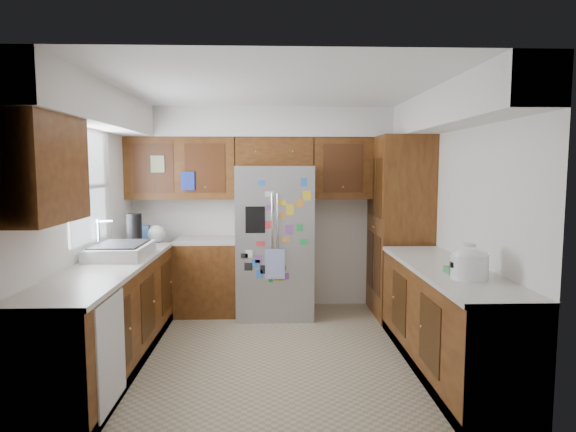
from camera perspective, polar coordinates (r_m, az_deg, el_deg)
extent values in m
plane|color=tan|center=(4.87, -1.45, -15.70)|extent=(3.60, 3.60, 0.00)
cube|color=white|center=(6.16, -1.63, 0.79)|extent=(3.60, 0.04, 2.50)
cube|color=white|center=(4.89, -23.07, -0.95)|extent=(0.04, 3.20, 2.50)
cube|color=white|center=(4.92, 19.95, -0.80)|extent=(0.04, 3.20, 2.50)
cube|color=white|center=(2.98, -1.20, -4.52)|extent=(3.60, 0.04, 2.50)
cube|color=white|center=(4.59, -1.53, 14.86)|extent=(3.60, 3.20, 0.02)
cube|color=silver|center=(5.97, -1.64, 10.96)|extent=(3.60, 0.38, 0.35)
cube|color=silver|center=(4.83, -21.43, 11.81)|extent=(0.38, 3.20, 0.35)
cube|color=silver|center=(4.86, 18.27, 11.88)|extent=(0.38, 3.20, 0.35)
cube|color=#46210D|center=(6.07, -12.46, 5.55)|extent=(1.33, 0.34, 0.75)
cube|color=#46210D|center=(6.08, 9.18, 5.61)|extent=(1.33, 0.34, 0.75)
cube|color=#46210D|center=(3.74, -27.27, 5.01)|extent=(0.34, 0.85, 0.75)
cube|color=white|center=(4.96, -22.68, 3.20)|extent=(0.02, 0.90, 1.05)
cube|color=white|center=(4.94, -22.27, 3.21)|extent=(0.01, 1.02, 1.15)
cube|color=#1C32A3|center=(5.86, -11.81, 4.09)|extent=(0.16, 0.02, 0.22)
cube|color=beige|center=(5.93, -15.20, 5.96)|extent=(0.16, 0.02, 0.20)
cube|color=#46210D|center=(4.68, -20.51, -11.30)|extent=(0.60, 2.60, 0.88)
cube|color=#46210D|center=(6.04, -9.50, -7.17)|extent=(0.75, 0.60, 0.88)
cube|color=silver|center=(4.57, -20.71, -5.76)|extent=(0.63, 2.60, 0.04)
cube|color=silver|center=(5.95, -9.57, -2.85)|extent=(0.75, 0.60, 0.04)
cube|color=black|center=(4.80, -20.34, -15.75)|extent=(0.60, 2.60, 0.10)
cube|color=silver|center=(3.81, -20.18, -14.89)|extent=(0.01, 0.58, 0.80)
cube|color=#46210D|center=(4.55, 18.29, -11.72)|extent=(0.60, 2.25, 0.88)
cube|color=silver|center=(4.43, 18.48, -6.03)|extent=(0.63, 2.25, 0.04)
cube|color=black|center=(4.68, 18.14, -16.28)|extent=(0.60, 2.25, 0.10)
cube|color=#46210D|center=(5.93, 13.06, -1.24)|extent=(0.60, 0.90, 2.15)
cube|color=#B0B0B5|center=(5.81, -1.59, -2.99)|extent=(0.90, 0.75, 1.80)
cylinder|color=silver|center=(5.40, -1.88, -2.04)|extent=(0.02, 0.02, 0.90)
cylinder|color=silver|center=(5.40, -1.24, -2.04)|extent=(0.02, 0.02, 0.90)
cube|color=black|center=(5.40, -3.90, -0.46)|extent=(0.22, 0.01, 0.30)
cube|color=silver|center=(5.45, -1.55, -5.71)|extent=(0.22, 0.01, 0.34)
cube|color=blue|center=(5.38, 1.88, 4.03)|extent=(0.07, 0.00, 0.09)
cube|color=blue|center=(5.47, -3.84, -5.62)|extent=(0.09, 0.00, 0.08)
cube|color=green|center=(5.48, -0.61, -6.18)|extent=(0.07, 0.00, 0.06)
cube|color=yellow|center=(5.38, -0.69, 1.58)|extent=(0.09, 0.00, 0.06)
cube|color=yellow|center=(5.50, -1.09, -7.32)|extent=(0.11, 0.00, 0.07)
cube|color=white|center=(5.37, -2.20, 2.62)|extent=(0.11, 0.00, 0.06)
cube|color=red|center=(5.40, -2.40, -1.07)|extent=(0.07, 0.00, 0.08)
cube|color=orange|center=(5.39, -0.65, 0.05)|extent=(0.07, 0.00, 0.06)
cube|color=orange|center=(5.42, -0.24, -2.82)|extent=(0.09, 0.00, 0.05)
cube|color=yellow|center=(5.38, 2.24, 2.44)|extent=(0.10, 0.00, 0.11)
cube|color=white|center=(5.45, -4.66, -4.49)|extent=(0.08, 0.00, 0.09)
cube|color=black|center=(5.46, -5.18, -4.73)|extent=(0.08, 0.00, 0.06)
cube|color=green|center=(5.51, -2.07, -7.50)|extent=(0.05, 0.00, 0.07)
cube|color=black|center=(5.48, -4.72, -6.01)|extent=(0.09, 0.00, 0.09)
cube|color=#8C4C99|center=(5.41, 0.12, -1.60)|extent=(0.08, 0.00, 0.11)
cube|color=#8C4C99|center=(5.38, -2.10, 1.00)|extent=(0.08, 0.00, 0.06)
cube|color=blue|center=(5.36, -3.18, 3.97)|extent=(0.08, 0.00, 0.05)
cube|color=green|center=(5.41, 1.38, -1.41)|extent=(0.07, 0.00, 0.08)
cube|color=green|center=(5.44, 1.86, -3.10)|extent=(0.09, 0.00, 0.07)
cube|color=orange|center=(5.38, 1.39, 1.55)|extent=(0.08, 0.00, 0.09)
cube|color=white|center=(5.50, -1.26, -7.15)|extent=(0.11, 0.00, 0.07)
cube|color=black|center=(5.48, -3.02, -6.34)|extent=(0.06, 0.00, 0.10)
cube|color=red|center=(5.43, -3.28, -3.30)|extent=(0.10, 0.00, 0.06)
cube|color=#8C4C99|center=(5.50, -0.40, -7.17)|extent=(0.10, 0.00, 0.07)
cube|color=#8C4C99|center=(5.46, -3.52, -5.15)|extent=(0.08, 0.00, 0.08)
cube|color=blue|center=(5.49, -3.42, -6.85)|extent=(0.08, 0.00, 0.09)
cube|color=yellow|center=(5.38, 0.25, 0.77)|extent=(0.09, 0.00, 0.12)
cube|color=#46210D|center=(5.97, -1.64, 7.60)|extent=(0.96, 0.34, 0.35)
sphere|color=blue|center=(6.00, -4.35, 10.59)|extent=(0.28, 0.28, 0.28)
cylinder|color=black|center=(6.00, -0.20, 10.11)|extent=(0.31, 0.31, 0.18)
ellipsoid|color=#333338|center=(6.00, -0.20, 10.95)|extent=(0.29, 0.29, 0.13)
cube|color=silver|center=(4.93, -19.26, -3.94)|extent=(0.52, 0.70, 0.12)
cube|color=black|center=(4.92, -19.29, -3.20)|extent=(0.44, 0.60, 0.02)
cylinder|color=silver|center=(4.97, -21.53, -2.08)|extent=(0.02, 0.02, 0.30)
cylinder|color=silver|center=(4.93, -20.93, -0.59)|extent=(0.16, 0.02, 0.02)
cube|color=yellow|center=(4.63, -17.82, -5.00)|extent=(0.10, 0.18, 0.04)
cube|color=black|center=(5.35, -17.70, -3.26)|extent=(0.18, 0.14, 0.10)
cylinder|color=black|center=(5.32, -17.77, -1.23)|extent=(0.16, 0.16, 0.28)
cylinder|color=#B0B0B5|center=(5.58, -17.75, -2.37)|extent=(0.14, 0.14, 0.20)
sphere|color=silver|center=(5.77, -15.31, -2.04)|extent=(0.20, 0.20, 0.20)
cube|color=#3F72B2|center=(5.96, -16.76, -1.94)|extent=(0.14, 0.10, 0.18)
cube|color=#BFB28C|center=(6.01, -15.09, -2.03)|extent=(0.10, 0.08, 0.14)
cylinder|color=silver|center=(5.24, -18.36, -3.40)|extent=(0.08, 0.08, 0.11)
cylinder|color=white|center=(4.01, 20.71, -5.66)|extent=(0.28, 0.28, 0.19)
ellipsoid|color=white|center=(4.00, 20.76, -4.34)|extent=(0.27, 0.27, 0.12)
cube|color=black|center=(3.96, 18.96, -5.47)|extent=(0.04, 0.06, 0.04)
cylinder|color=white|center=(4.12, 20.51, -4.83)|extent=(0.12, 0.12, 0.26)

